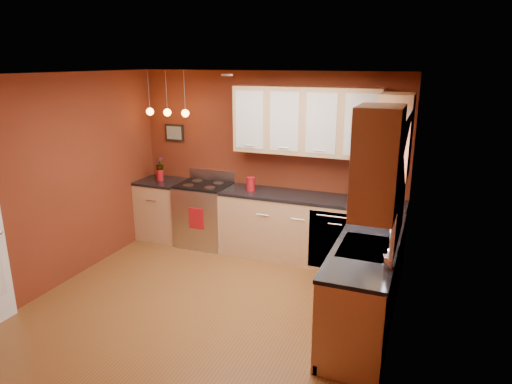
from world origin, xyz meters
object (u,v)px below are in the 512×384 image
at_px(red_canister, 251,184).
at_px(soap_pump, 388,259).
at_px(coffee_maker, 366,192).
at_px(gas_range, 204,214).
at_px(sink, 366,249).

bearing_deg(red_canister, soap_pump, -42.29).
bearing_deg(coffee_maker, gas_range, -168.98).
distance_m(red_canister, coffee_maker, 1.61).
distance_m(gas_range, soap_pump, 3.50).
bearing_deg(red_canister, sink, -38.65).
relative_size(gas_range, soap_pump, 6.24).
distance_m(red_canister, soap_pump, 2.83).
bearing_deg(coffee_maker, sink, -72.41).
bearing_deg(sink, gas_range, 150.22).
height_order(coffee_maker, soap_pump, coffee_maker).
bearing_deg(gas_range, soap_pump, -33.91).
height_order(gas_range, coffee_maker, coffee_maker).
xyz_separation_m(gas_range, sink, (2.62, -1.50, 0.43)).
distance_m(gas_range, coffee_maker, 2.45).
height_order(gas_range, sink, sink).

